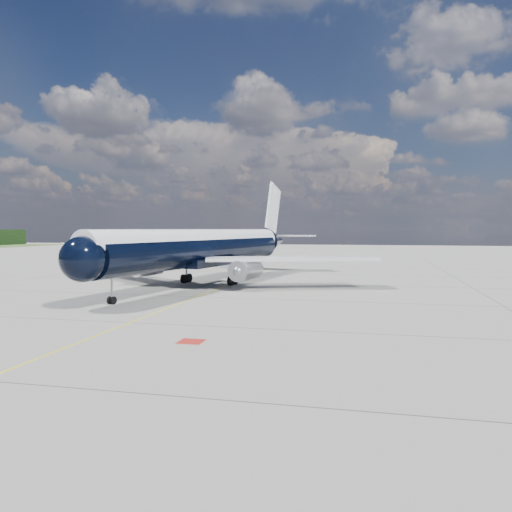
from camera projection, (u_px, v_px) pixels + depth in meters
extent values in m
plane|color=gray|center=(244.00, 279.00, 72.23)|extent=(320.00, 320.00, 0.00)
cube|color=yellow|center=(235.00, 282.00, 67.36)|extent=(0.16, 160.00, 0.01)
cube|color=maroon|center=(191.00, 341.00, 31.79)|extent=(1.60, 1.60, 0.01)
cylinder|color=black|center=(203.00, 250.00, 63.66)|extent=(11.17, 41.05, 4.10)
sphere|color=black|center=(83.00, 259.00, 43.86)|extent=(4.75, 4.75, 4.10)
cone|color=black|center=(274.00, 241.00, 86.88)|extent=(5.35, 8.14, 4.10)
cylinder|color=white|center=(203.00, 242.00, 63.60)|extent=(10.65, 43.01, 3.19)
cube|color=black|center=(81.00, 252.00, 43.63)|extent=(2.77, 1.72, 0.59)
cube|color=white|center=(138.00, 255.00, 69.63)|extent=(19.62, 16.99, 0.34)
cube|color=white|center=(291.00, 259.00, 60.76)|extent=(21.35, 11.51, 0.34)
cube|color=black|center=(203.00, 262.00, 63.74)|extent=(6.34, 11.40, 1.08)
cylinder|color=silver|center=(147.00, 267.00, 64.54)|extent=(3.24, 5.30, 2.41)
cylinder|color=silver|center=(246.00, 270.00, 59.05)|extent=(3.24, 5.30, 2.41)
sphere|color=gray|center=(137.00, 268.00, 62.46)|extent=(1.37, 1.37, 1.19)
sphere|color=gray|center=(238.00, 272.00, 56.97)|extent=(1.37, 1.37, 1.19)
cube|color=white|center=(148.00, 260.00, 64.70)|extent=(0.83, 3.44, 1.19)
cube|color=white|center=(247.00, 263.00, 59.20)|extent=(0.83, 3.44, 1.19)
cube|color=white|center=(273.00, 209.00, 86.09)|extent=(1.53, 6.79, 9.19)
cube|color=white|center=(274.00, 236.00, 86.84)|extent=(14.40, 5.84, 0.24)
cylinder|color=gray|center=(112.00, 290.00, 47.50)|extent=(0.22, 0.22, 2.26)
cylinder|color=black|center=(110.00, 300.00, 47.63)|extent=(0.32, 0.78, 0.75)
cylinder|color=black|center=(114.00, 300.00, 47.46)|extent=(0.32, 0.78, 0.75)
cylinder|color=gray|center=(186.00, 272.00, 66.66)|extent=(0.32, 0.32, 2.05)
cylinder|color=gray|center=(233.00, 274.00, 63.95)|extent=(0.32, 0.32, 2.05)
cylinder|color=black|center=(184.00, 279.00, 66.16)|extent=(0.68, 1.25, 1.19)
cylinder|color=black|center=(189.00, 278.00, 67.25)|extent=(0.68, 1.25, 1.19)
cylinder|color=black|center=(231.00, 281.00, 63.46)|extent=(0.68, 1.25, 1.19)
cylinder|color=black|center=(235.00, 280.00, 64.55)|extent=(0.68, 1.25, 1.19)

